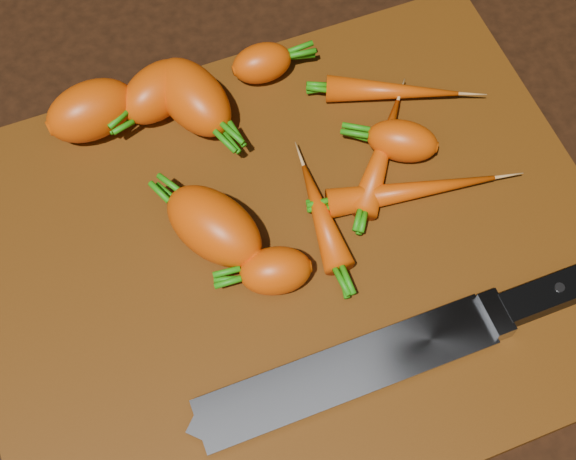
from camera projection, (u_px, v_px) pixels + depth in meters
name	position (u px, v px, depth m)	size (l,w,h in m)	color
ground	(292.00, 260.00, 0.65)	(2.00, 2.00, 0.01)	black
cutting_board	(293.00, 254.00, 0.64)	(0.50, 0.40, 0.01)	#60320D
carrot_0	(91.00, 111.00, 0.67)	(0.08, 0.05, 0.05)	#EE4A00
carrot_1	(275.00, 271.00, 0.61)	(0.06, 0.04, 0.04)	#EE4A00
carrot_2	(193.00, 97.00, 0.67)	(0.09, 0.05, 0.05)	#EE4A00
carrot_3	(214.00, 226.00, 0.62)	(0.09, 0.05, 0.05)	#EE4A00
carrot_4	(158.00, 92.00, 0.68)	(0.07, 0.04, 0.04)	#EE4A00
carrot_5	(262.00, 63.00, 0.70)	(0.05, 0.03, 0.03)	#EE4A00
carrot_6	(402.00, 141.00, 0.66)	(0.06, 0.03, 0.03)	#EE4A00
carrot_7	(381.00, 155.00, 0.66)	(0.11, 0.02, 0.02)	#EE4A00
carrot_8	(412.00, 191.00, 0.65)	(0.14, 0.02, 0.02)	#EE4A00
carrot_9	(321.00, 216.00, 0.64)	(0.09, 0.02, 0.02)	#EE4A00
carrot_10	(392.00, 91.00, 0.69)	(0.11, 0.02, 0.02)	#EE4A00
knife	(375.00, 361.00, 0.59)	(0.37, 0.04, 0.02)	gray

